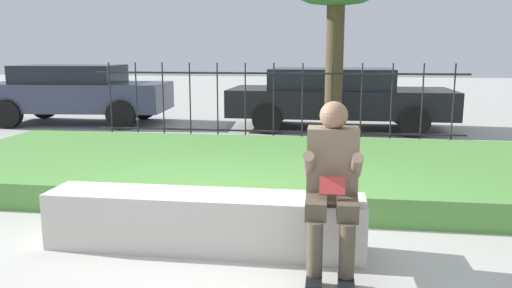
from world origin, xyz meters
The scene contains 7 objects.
ground_plane centered at (0.00, 0.00, 0.00)m, with size 60.00×60.00×0.00m, color #B2AFA8.
stone_bench centered at (-0.09, 0.00, 0.21)m, with size 2.65×0.47×0.48m.
person_seated_reader centered at (0.96, -0.27, 0.70)m, with size 0.42×0.73×1.28m.
grass_berm centered at (0.00, 2.40, 0.14)m, with size 8.34×3.39×0.29m.
iron_fence centered at (0.00, 4.55, 0.76)m, with size 6.34×0.03×1.46m.
car_parked_left centered at (-4.81, 6.91, 0.73)m, with size 4.18×2.11×1.34m.
car_parked_center centered at (1.11, 6.93, 0.70)m, with size 4.66×2.02×1.29m.
Camera 1 is at (0.91, -3.88, 1.63)m, focal length 35.00 mm.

